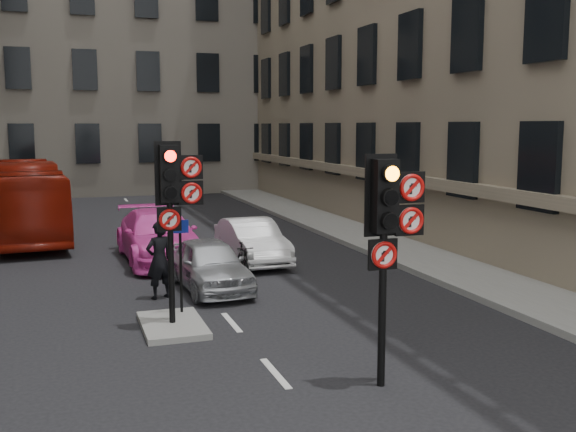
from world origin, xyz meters
TOP-DOWN VIEW (x-y plane):
  - ground at (0.00, 0.00)m, footprint 120.00×120.00m
  - pavement_right at (7.20, 12.00)m, footprint 3.00×50.00m
  - centre_island at (-1.20, 5.00)m, footprint 1.20×2.00m
  - building_far at (0.00, 38.00)m, footprint 30.00×14.00m
  - signal_near at (1.49, 0.99)m, footprint 0.91×0.40m
  - signal_far at (-1.11, 4.99)m, footprint 0.91×0.40m
  - car_silver at (0.17, 7.92)m, footprint 1.69×3.75m
  - car_white at (2.02, 10.76)m, footprint 1.46×3.88m
  - car_pink at (-0.53, 11.84)m, footprint 2.27×5.20m
  - bus_red at (-4.43, 17.73)m, footprint 3.02×9.86m
  - motorcycle at (1.28, 8.92)m, footprint 0.53×1.53m
  - motorcyclist at (-1.11, 7.43)m, footprint 0.78×0.65m
  - info_sign at (-0.90, 5.67)m, footprint 0.34×0.11m

SIDE VIEW (x-z plane):
  - ground at x=0.00m, z-range 0.00..0.00m
  - centre_island at x=-1.20m, z-range 0.00..0.12m
  - pavement_right at x=7.20m, z-range 0.00..0.16m
  - motorcycle at x=1.28m, z-range 0.00..0.90m
  - car_silver at x=0.17m, z-range 0.00..1.25m
  - car_white at x=2.02m, z-range 0.00..1.26m
  - car_pink at x=-0.53m, z-range 0.00..1.49m
  - motorcyclist at x=-1.11m, z-range 0.00..1.82m
  - bus_red at x=-4.43m, z-range 0.00..2.71m
  - info_sign at x=-0.90m, z-range 0.40..2.35m
  - signal_near at x=1.49m, z-range 0.79..4.37m
  - signal_far at x=-1.11m, z-range 0.91..4.49m
  - building_far at x=0.00m, z-range 0.00..20.00m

